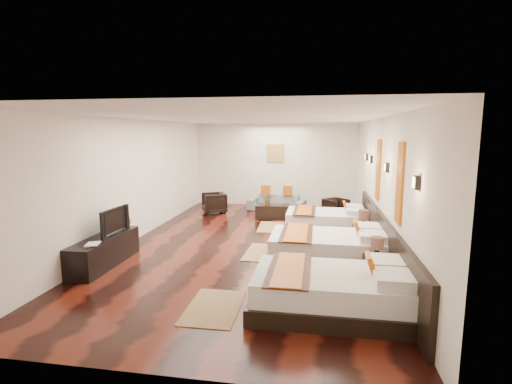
% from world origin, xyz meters
% --- Properties ---
extents(floor, '(5.50, 9.50, 0.01)m').
position_xyz_m(floor, '(0.00, 0.00, 0.00)').
color(floor, black).
rests_on(floor, ground).
extents(ceiling, '(5.50, 9.50, 0.01)m').
position_xyz_m(ceiling, '(0.00, 0.00, 2.80)').
color(ceiling, white).
rests_on(ceiling, floor).
extents(back_wall, '(5.50, 0.01, 2.80)m').
position_xyz_m(back_wall, '(0.00, 4.75, 1.40)').
color(back_wall, silver).
rests_on(back_wall, floor).
extents(left_wall, '(0.01, 9.50, 2.80)m').
position_xyz_m(left_wall, '(-2.75, 0.00, 1.40)').
color(left_wall, silver).
rests_on(left_wall, floor).
extents(right_wall, '(0.01, 9.50, 2.80)m').
position_xyz_m(right_wall, '(2.75, 0.00, 1.40)').
color(right_wall, silver).
rests_on(right_wall, floor).
extents(headboard_panel, '(0.08, 6.60, 0.90)m').
position_xyz_m(headboard_panel, '(2.71, -0.80, 0.45)').
color(headboard_panel, black).
rests_on(headboard_panel, floor).
extents(bed_near, '(2.24, 1.41, 0.85)m').
position_xyz_m(bed_near, '(1.70, -2.98, 0.29)').
color(bed_near, black).
rests_on(bed_near, floor).
extents(bed_mid, '(2.27, 1.43, 0.87)m').
position_xyz_m(bed_mid, '(1.70, -0.98, 0.30)').
color(bed_mid, black).
rests_on(bed_mid, floor).
extents(bed_far, '(2.05, 1.29, 0.78)m').
position_xyz_m(bed_far, '(1.70, 1.47, 0.27)').
color(bed_far, black).
rests_on(bed_far, floor).
extents(nightstand_a, '(0.40, 0.40, 0.79)m').
position_xyz_m(nightstand_a, '(2.44, -1.84, 0.28)').
color(nightstand_a, black).
rests_on(nightstand_a, floor).
extents(nightstand_b, '(0.43, 0.43, 0.84)m').
position_xyz_m(nightstand_b, '(2.44, 0.12, 0.30)').
color(nightstand_b, black).
rests_on(nightstand_b, floor).
extents(jute_mat_near, '(0.76, 1.21, 0.01)m').
position_xyz_m(jute_mat_near, '(0.02, -3.17, 0.01)').
color(jute_mat_near, olive).
rests_on(jute_mat_near, floor).
extents(jute_mat_mid, '(0.79, 1.22, 0.01)m').
position_xyz_m(jute_mat_mid, '(0.37, -0.56, 0.01)').
color(jute_mat_mid, olive).
rests_on(jute_mat_mid, floor).
extents(jute_mat_far, '(0.80, 1.23, 0.01)m').
position_xyz_m(jute_mat_far, '(0.29, 1.63, 0.01)').
color(jute_mat_far, olive).
rests_on(jute_mat_far, floor).
extents(tv_console, '(0.50, 1.80, 0.55)m').
position_xyz_m(tv_console, '(-2.50, -1.78, 0.28)').
color(tv_console, black).
rests_on(tv_console, floor).
extents(tv, '(0.17, 0.91, 0.52)m').
position_xyz_m(tv, '(-2.45, -1.58, 0.81)').
color(tv, black).
rests_on(tv, tv_console).
extents(book, '(0.30, 0.35, 0.03)m').
position_xyz_m(book, '(-2.50, -2.33, 0.56)').
color(book, black).
rests_on(book, tv_console).
extents(figurine, '(0.38, 0.38, 0.32)m').
position_xyz_m(figurine, '(-2.50, -1.04, 0.71)').
color(figurine, brown).
rests_on(figurine, tv_console).
extents(sofa, '(1.90, 1.03, 0.52)m').
position_xyz_m(sofa, '(0.16, 3.76, 0.26)').
color(sofa, slate).
rests_on(sofa, floor).
extents(armchair_left, '(0.93, 0.92, 0.64)m').
position_xyz_m(armchair_left, '(-1.73, 3.14, 0.32)').
color(armchair_left, black).
rests_on(armchair_left, floor).
extents(armchair_right, '(0.86, 0.86, 0.56)m').
position_xyz_m(armchair_right, '(2.00, 3.18, 0.28)').
color(armchair_right, black).
rests_on(armchair_right, floor).
extents(coffee_table, '(1.05, 0.60, 0.40)m').
position_xyz_m(coffee_table, '(0.16, 2.71, 0.20)').
color(coffee_table, black).
rests_on(coffee_table, floor).
extents(table_plant, '(0.32, 0.29, 0.30)m').
position_xyz_m(table_plant, '(0.03, 2.65, 0.55)').
color(table_plant, '#296321').
rests_on(table_plant, coffee_table).
extents(orange_panel_a, '(0.04, 0.40, 1.30)m').
position_xyz_m(orange_panel_a, '(2.73, -1.90, 1.70)').
color(orange_panel_a, '#D86014').
rests_on(orange_panel_a, right_wall).
extents(orange_panel_b, '(0.04, 0.40, 1.30)m').
position_xyz_m(orange_panel_b, '(2.73, 0.30, 1.70)').
color(orange_panel_b, '#D86014').
rests_on(orange_panel_b, right_wall).
extents(sconce_near, '(0.07, 0.12, 0.18)m').
position_xyz_m(sconce_near, '(2.70, -3.00, 1.85)').
color(sconce_near, black).
rests_on(sconce_near, right_wall).
extents(sconce_mid, '(0.07, 0.12, 0.18)m').
position_xyz_m(sconce_mid, '(2.70, -0.80, 1.85)').
color(sconce_mid, black).
rests_on(sconce_mid, right_wall).
extents(sconce_far, '(0.07, 0.12, 0.18)m').
position_xyz_m(sconce_far, '(2.70, 1.40, 1.85)').
color(sconce_far, black).
rests_on(sconce_far, right_wall).
extents(sconce_lounge, '(0.07, 0.12, 0.18)m').
position_xyz_m(sconce_lounge, '(2.70, 2.30, 1.85)').
color(sconce_lounge, black).
rests_on(sconce_lounge, right_wall).
extents(gold_artwork, '(0.60, 0.04, 0.60)m').
position_xyz_m(gold_artwork, '(0.00, 4.73, 1.80)').
color(gold_artwork, '#AD873F').
rests_on(gold_artwork, back_wall).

